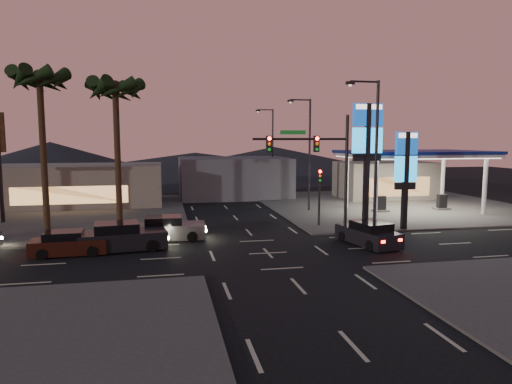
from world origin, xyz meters
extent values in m
plane|color=black|center=(0.00, 0.00, 0.00)|extent=(140.00, 140.00, 0.00)
cube|color=#47443F|center=(16.00, 16.00, 0.06)|extent=(24.00, 24.00, 0.12)
cube|color=#47443F|center=(-16.00, 16.00, 0.06)|extent=(24.00, 24.00, 0.12)
cylinder|color=silver|center=(11.00, 9.00, 2.50)|extent=(0.36, 0.36, 5.00)
cylinder|color=silver|center=(21.00, 9.00, 2.50)|extent=(0.36, 0.36, 5.00)
cylinder|color=silver|center=(11.00, 15.00, 2.50)|extent=(0.36, 0.36, 5.00)
cylinder|color=silver|center=(21.00, 15.00, 2.50)|extent=(0.36, 0.36, 5.00)
cube|color=silver|center=(16.00, 12.00, 5.20)|extent=(12.00, 8.00, 0.50)
cube|color=white|center=(16.00, 12.00, 4.90)|extent=(11.60, 7.60, 0.06)
cube|color=navy|center=(16.00, 12.00, 5.35)|extent=(12.20, 8.20, 0.25)
cube|color=black|center=(13.00, 12.00, 0.80)|extent=(0.80, 0.50, 1.40)
cube|color=black|center=(19.00, 12.00, 0.80)|extent=(0.80, 0.50, 1.40)
cube|color=#726B5B|center=(18.00, 21.00, 2.00)|extent=(10.00, 6.00, 4.00)
cube|color=black|center=(8.50, 5.50, 4.50)|extent=(0.35, 0.35, 9.00)
cube|color=#0D3D91|center=(8.50, 5.50, 8.20)|extent=(2.20, 0.30, 1.60)
cube|color=white|center=(8.50, 5.50, 8.75)|extent=(1.98, 0.32, 0.35)
cube|color=#178CDA|center=(8.50, 5.50, 6.40)|extent=(2.20, 0.30, 1.80)
cube|color=black|center=(8.50, 5.50, 5.20)|extent=(2.09, 0.28, 0.50)
cube|color=black|center=(11.00, 4.50, 3.50)|extent=(0.35, 0.35, 7.00)
cube|color=#0D3D91|center=(11.00, 4.50, 6.20)|extent=(1.60, 0.30, 1.60)
cube|color=white|center=(11.00, 4.50, 6.75)|extent=(1.44, 0.32, 0.35)
cube|color=#178CDA|center=(11.00, 4.50, 4.40)|extent=(1.60, 0.30, 1.80)
cube|color=black|center=(11.00, 4.50, 3.20)|extent=(1.52, 0.28, 0.50)
cylinder|color=black|center=(5.50, 2.00, 4.00)|extent=(0.20, 0.20, 8.00)
cylinder|color=black|center=(2.50, 2.00, 6.50)|extent=(6.00, 0.14, 0.14)
cube|color=#0C3F14|center=(2.00, 2.00, 6.90)|extent=(1.60, 0.05, 0.25)
cube|color=black|center=(3.50, 2.00, 6.20)|extent=(0.32, 0.25, 1.00)
sphere|color=#FF0C07|center=(3.50, 1.85, 6.53)|extent=(0.22, 0.22, 0.22)
sphere|color=orange|center=(3.50, 1.85, 6.20)|extent=(0.20, 0.20, 0.20)
sphere|color=#0CB226|center=(3.50, 1.85, 5.87)|extent=(0.20, 0.20, 0.20)
cube|color=black|center=(0.50, 2.00, 6.20)|extent=(0.32, 0.25, 1.00)
sphere|color=#FF0C07|center=(0.50, 1.85, 6.53)|extent=(0.22, 0.22, 0.22)
sphere|color=orange|center=(0.50, 1.85, 6.20)|extent=(0.20, 0.20, 0.20)
sphere|color=#0CB226|center=(0.50, 1.85, 5.87)|extent=(0.20, 0.20, 0.20)
cylinder|color=black|center=(5.50, 7.00, 2.00)|extent=(0.16, 0.16, 4.00)
cube|color=black|center=(5.50, 7.00, 3.80)|extent=(0.32, 0.25, 1.00)
sphere|color=#FF0C07|center=(5.50, 6.85, 4.13)|extent=(0.22, 0.22, 0.22)
sphere|color=orange|center=(5.50, 6.85, 3.80)|extent=(0.20, 0.20, 0.20)
sphere|color=#0CB226|center=(5.50, 6.85, 3.47)|extent=(0.20, 0.20, 0.20)
cylinder|color=black|center=(7.00, 1.00, 5.00)|extent=(0.18, 0.18, 10.00)
cylinder|color=black|center=(6.10, 1.00, 9.90)|extent=(1.80, 0.12, 0.12)
cube|color=black|center=(5.20, 1.00, 9.80)|extent=(0.50, 0.25, 0.18)
sphere|color=#FFCC8C|center=(5.20, 1.00, 9.68)|extent=(0.20, 0.20, 0.20)
cylinder|color=black|center=(7.00, 14.00, 5.00)|extent=(0.18, 0.18, 10.00)
cylinder|color=black|center=(6.10, 14.00, 9.90)|extent=(1.80, 0.12, 0.12)
cube|color=black|center=(5.20, 14.00, 9.80)|extent=(0.50, 0.25, 0.18)
sphere|color=#FFCC8C|center=(5.20, 14.00, 9.68)|extent=(0.20, 0.20, 0.20)
cylinder|color=black|center=(7.00, 28.00, 5.00)|extent=(0.18, 0.18, 10.00)
cylinder|color=black|center=(6.10, 28.00, 9.90)|extent=(1.80, 0.12, 0.12)
cube|color=black|center=(5.20, 28.00, 9.80)|extent=(0.50, 0.25, 0.18)
sphere|color=#FFCC8C|center=(5.20, 28.00, 9.68)|extent=(0.20, 0.20, 0.20)
cylinder|color=black|center=(-9.00, 9.50, 5.10)|extent=(0.44, 0.44, 10.20)
sphere|color=black|center=(-9.00, 9.50, 10.20)|extent=(0.90, 0.90, 0.90)
cone|color=black|center=(-7.70, 9.50, 9.90)|extent=(0.90, 2.74, 1.91)
cone|color=black|center=(-8.08, 10.42, 9.90)|extent=(2.57, 2.57, 1.91)
cone|color=black|center=(-9.00, 10.80, 9.90)|extent=(2.74, 0.90, 1.91)
cone|color=black|center=(-9.92, 10.42, 9.90)|extent=(2.57, 2.57, 1.91)
cone|color=black|center=(-10.30, 9.50, 9.90)|extent=(0.90, 2.74, 1.91)
cone|color=black|center=(-9.92, 8.58, 9.90)|extent=(2.57, 2.57, 1.91)
cone|color=black|center=(-9.00, 8.20, 9.90)|extent=(2.74, 0.90, 1.91)
cone|color=black|center=(-8.08, 8.58, 9.90)|extent=(2.57, 2.57, 1.91)
cylinder|color=black|center=(-14.00, 9.50, 5.40)|extent=(0.44, 0.44, 10.80)
sphere|color=black|center=(-14.00, 9.50, 10.80)|extent=(0.90, 0.90, 0.90)
cone|color=black|center=(-12.70, 9.50, 10.50)|extent=(0.90, 2.74, 1.91)
cone|color=black|center=(-13.08, 10.42, 10.50)|extent=(2.57, 2.57, 1.91)
cone|color=black|center=(-14.00, 10.80, 10.50)|extent=(2.74, 0.90, 1.91)
cone|color=black|center=(-14.92, 10.42, 10.50)|extent=(2.57, 2.57, 1.91)
cone|color=black|center=(-15.30, 9.50, 10.50)|extent=(0.90, 2.74, 1.91)
cone|color=black|center=(-14.92, 8.58, 10.50)|extent=(2.57, 2.57, 1.91)
cone|color=black|center=(-14.00, 8.20, 10.50)|extent=(2.74, 0.90, 1.91)
cone|color=black|center=(-13.08, 8.58, 10.50)|extent=(2.57, 2.57, 1.91)
cylinder|color=black|center=(-18.00, 13.00, 3.00)|extent=(0.30, 0.30, 6.00)
cube|color=#726B5B|center=(-14.00, 22.00, 2.00)|extent=(16.00, 8.00, 4.00)
cube|color=#4C4C51|center=(2.00, 26.00, 2.20)|extent=(12.00, 9.00, 4.40)
cone|color=black|center=(-25.00, 60.00, 3.00)|extent=(40.00, 40.00, 6.00)
cone|color=black|center=(15.00, 60.00, 2.50)|extent=(50.00, 50.00, 5.00)
cone|color=black|center=(0.00, 60.00, 2.00)|extent=(60.00, 60.00, 4.00)
cube|color=black|center=(-8.17, 2.39, 0.62)|extent=(5.16, 2.65, 1.01)
cube|color=black|center=(-8.50, 2.35, 1.29)|extent=(2.68, 2.19, 0.73)
cylinder|color=black|center=(-6.72, 3.52, 0.36)|extent=(0.75, 0.35, 0.72)
cylinder|color=black|center=(-6.49, 1.62, 0.36)|extent=(0.75, 0.35, 0.72)
cylinder|color=black|center=(-9.85, 3.15, 0.36)|extent=(0.75, 0.35, 0.72)
cylinder|color=black|center=(-9.62, 1.25, 0.36)|extent=(0.75, 0.35, 0.72)
sphere|color=#FFF2BF|center=(-5.79, 3.35, 0.70)|extent=(0.25, 0.25, 0.25)
sphere|color=#FFF2BF|center=(-5.63, 2.00, 0.70)|extent=(0.25, 0.25, 0.25)
cube|color=#FF140A|center=(-10.71, 2.77, 0.79)|extent=(0.12, 0.29, 0.16)
cube|color=#FF140A|center=(-10.55, 1.43, 0.79)|extent=(0.12, 0.29, 0.16)
cube|color=#34160E|center=(-11.06, 1.89, 0.51)|extent=(4.16, 1.91, 0.83)
cube|color=black|center=(-11.34, 1.88, 1.07)|extent=(2.11, 1.67, 0.60)
cylinder|color=black|center=(-9.81, 2.74, 0.30)|extent=(0.60, 0.25, 0.59)
cylinder|color=black|center=(-9.73, 1.17, 0.30)|extent=(0.60, 0.25, 0.59)
cylinder|color=black|center=(-12.40, 2.62, 0.30)|extent=(0.60, 0.25, 0.59)
cylinder|color=black|center=(-12.32, 1.04, 0.30)|extent=(0.60, 0.25, 0.59)
sphere|color=#FFF2BF|center=(-9.05, 2.55, 0.57)|extent=(0.20, 0.20, 0.20)
sphere|color=#FFF2BF|center=(-9.00, 1.44, 0.57)|extent=(0.20, 0.20, 0.20)
cube|color=#FF140A|center=(-13.13, 2.35, 0.65)|extent=(0.09, 0.24, 0.13)
cube|color=#FF140A|center=(-13.07, 1.24, 0.65)|extent=(0.09, 0.24, 0.13)
cube|color=#5C5D5F|center=(-5.50, 4.72, 0.58)|extent=(4.69, 2.13, 0.94)
cube|color=black|center=(-5.81, 4.73, 1.21)|extent=(2.38, 1.88, 0.68)
cylinder|color=black|center=(-4.00, 5.55, 0.34)|extent=(0.68, 0.28, 0.67)
cylinder|color=black|center=(-4.07, 3.77, 0.34)|extent=(0.68, 0.28, 0.67)
cylinder|color=black|center=(-6.93, 5.67, 0.34)|extent=(0.68, 0.28, 0.67)
cylinder|color=black|center=(-7.00, 3.89, 0.34)|extent=(0.68, 0.28, 0.67)
sphere|color=#FFF2BF|center=(-3.17, 5.25, 0.65)|extent=(0.23, 0.23, 0.23)
sphere|color=#FFF2BF|center=(-3.22, 3.99, 0.65)|extent=(0.23, 0.23, 0.23)
cube|color=#FF140A|center=(-7.78, 5.44, 0.73)|extent=(0.09, 0.27, 0.15)
cube|color=#FF140A|center=(-7.83, 4.18, 0.73)|extent=(0.09, 0.27, 0.15)
sphere|color=#FFF2BF|center=(-15.46, 4.62, 0.57)|extent=(0.20, 0.20, 0.20)
cube|color=black|center=(6.50, 0.81, 0.56)|extent=(2.73, 4.74, 0.91)
cube|color=black|center=(6.56, 0.51, 1.16)|extent=(2.13, 2.53, 0.66)
cylinder|color=black|center=(5.37, 2.02, 0.32)|extent=(0.37, 0.68, 0.65)
cylinder|color=black|center=(7.06, 2.37, 0.32)|extent=(0.37, 0.68, 0.65)
cylinder|color=black|center=(5.94, -0.75, 0.32)|extent=(0.37, 0.68, 0.65)
cylinder|color=black|center=(7.63, -0.41, 0.32)|extent=(0.37, 0.68, 0.65)
cube|color=#FF140A|center=(6.36, -1.49, 0.71)|extent=(0.26, 0.13, 0.14)
cube|color=#FF140A|center=(7.54, -1.25, 0.71)|extent=(0.26, 0.13, 0.14)
camera|label=1|loc=(-5.75, -24.87, 6.51)|focal=32.00mm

